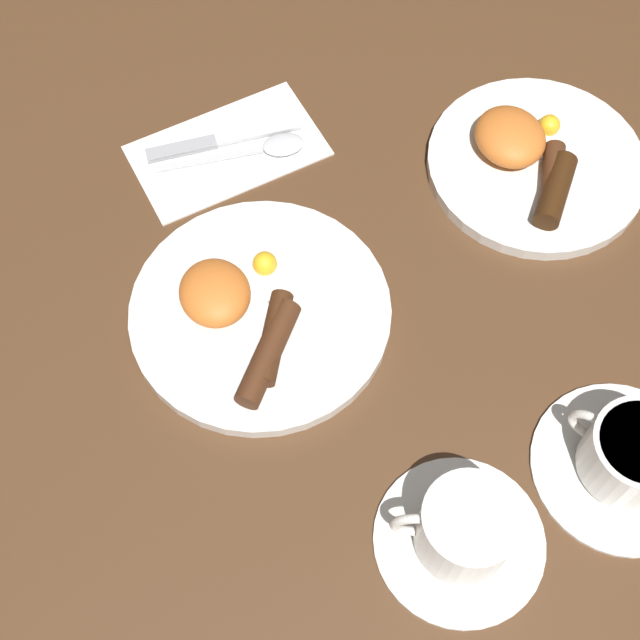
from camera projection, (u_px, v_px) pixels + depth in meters
The scene contains 8 objects.
ground_plane at pixel (261, 316), 0.90m from camera, with size 3.00×3.00×0.00m, color #4C301C.
breakfast_plate_near at pixel (255, 310), 0.88m from camera, with size 0.26×0.26×0.05m.
breakfast_plate_far at pixel (533, 160), 0.97m from camera, with size 0.24×0.24×0.05m.
teacup_near at pixel (463, 531), 0.76m from camera, with size 0.15×0.15×0.08m.
teacup_far at pixel (629, 457), 0.80m from camera, with size 0.17×0.17×0.07m.
napkin at pixel (227, 150), 0.99m from camera, with size 0.12×0.21×0.01m, color white.
knife at pixel (215, 141), 0.99m from camera, with size 0.03×0.18×0.01m.
spoon at pixel (267, 148), 0.99m from camera, with size 0.04×0.17×0.01m.
Camera 1 is at (0.42, -0.10, 0.79)m, focal length 50.00 mm.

